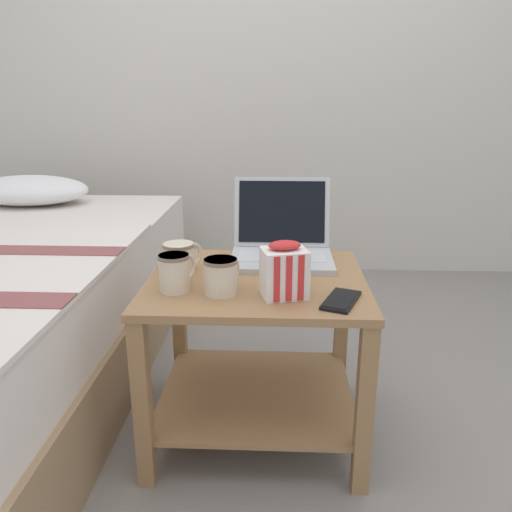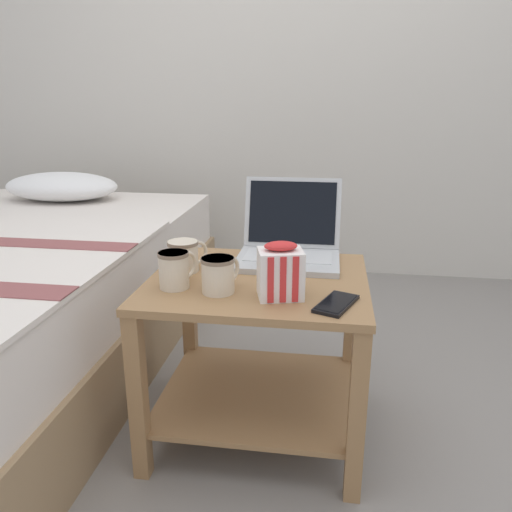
% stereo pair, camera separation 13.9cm
% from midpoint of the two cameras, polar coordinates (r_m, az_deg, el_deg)
% --- Properties ---
extents(ground_plane, '(8.00, 8.00, 0.00)m').
position_cam_midpoint_polar(ground_plane, '(1.70, -2.41, -19.09)').
color(ground_plane, gray).
extents(back_wall, '(8.00, 0.05, 2.50)m').
position_cam_midpoint_polar(back_wall, '(3.00, 0.11, 21.99)').
color(back_wall, beige).
rests_on(back_wall, ground_plane).
extents(bedside_table, '(0.63, 0.56, 0.51)m').
position_cam_midpoint_polar(bedside_table, '(1.52, -2.57, -9.00)').
color(bedside_table, '#997047').
rests_on(bedside_table, ground_plane).
extents(laptop, '(0.32, 0.32, 0.25)m').
position_cam_midpoint_polar(laptop, '(1.62, 0.49, 1.41)').
color(laptop, '#B7BABC').
rests_on(laptop, bedside_table).
extents(mug_front_left, '(0.09, 0.12, 0.10)m').
position_cam_midpoint_polar(mug_front_left, '(1.37, -12.10, -1.69)').
color(mug_front_left, beige).
rests_on(mug_front_left, bedside_table).
extents(mug_front_right, '(0.09, 0.12, 0.10)m').
position_cam_midpoint_polar(mug_front_right, '(1.33, -6.97, -2.13)').
color(mug_front_right, beige).
rests_on(mug_front_right, bedside_table).
extents(mug_mid_center, '(0.11, 0.11, 0.09)m').
position_cam_midpoint_polar(mug_mid_center, '(1.50, -11.35, -0.12)').
color(mug_mid_center, beige).
rests_on(mug_mid_center, bedside_table).
extents(snack_bag, '(0.13, 0.12, 0.15)m').
position_cam_midpoint_polar(snack_bag, '(1.30, 0.20, -1.76)').
color(snack_bag, white).
rests_on(snack_bag, bedside_table).
extents(cell_phone, '(0.12, 0.17, 0.01)m').
position_cam_midpoint_polar(cell_phone, '(1.29, 6.67, -5.10)').
color(cell_phone, black).
rests_on(cell_phone, bedside_table).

